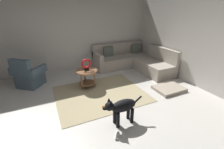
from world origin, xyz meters
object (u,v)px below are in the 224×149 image
Objects in this scene: side_table at (87,74)px; dog_toy_ball at (103,107)px; sectional_couch at (133,61)px; dog_bed_mat at (169,89)px; dog at (122,107)px; armchair at (29,76)px; dog_toy_rope at (117,135)px; torus_sculpture at (86,64)px.

side_table reaches higher than dog_toy_ball.
dog_bed_mat is at bearing -90.16° from sectional_couch.
sectional_couch is 2.66× the size of dog.
armchair reaches higher than dog.
armchair is 3.21m from dog_toy_rope.
torus_sculpture is at bearing -158.02° from sectional_couch.
dog is at bearing -161.00° from dog_bed_mat.
dog_toy_rope is (-0.06, -2.03, -0.39)m from side_table.
side_table is at bearing -158.02° from sectional_couch.
torus_sculpture is 0.38× the size of dog.
dog is at bearing 50.52° from dog_toy_rope.
side_table is 1.84× the size of torus_sculpture.
side_table is 3.10× the size of dog_toy_rope.
armchair is 1.72m from side_table.
armchair is 2.50m from dog_toy_ball.
sectional_couch is 2.24m from torus_sculpture.
side_table is 0.75× the size of dog_bed_mat.
torus_sculpture is 1.68× the size of dog_toy_rope.
dog is (-1.87, -0.64, 0.33)m from dog_bed_mat.
dog_toy_rope is at bearing -95.81° from dog_toy_ball.
armchair is 3.07m from dog.
sectional_couch is 2.25× the size of armchair.
sectional_couch reaches higher than side_table.
armchair is 5.16× the size of dog_toy_rope.
torus_sculpture reaches higher than dog_toy_rope.
side_table is at bearing 4.85° from dog.
dog_bed_mat is at bearing 23.65° from dog_toy_rope.
dog_toy_ball is (-2.01, -1.96, -0.25)m from sectional_couch.
sectional_couch reaches higher than dog_bed_mat.
dog reaches higher than dog_toy_rope.
dog_bed_mat is 0.94× the size of dog.
dog is at bearing -84.53° from torus_sculpture.
sectional_couch is 6.90× the size of torus_sculpture.
armchair reaches higher than dog_bed_mat.
dog_toy_rope is (-2.09, -0.92, -0.02)m from dog_bed_mat.
sectional_couch is at bearing 21.98° from side_table.
dog_toy_ball is (1.54, -1.95, -0.29)m from armchair.
sectional_couch is at bearing 40.00° from armchair.
dog_toy_ball is at bearing -11.85° from armchair.
sectional_couch is 3.55m from armchair.
armchair is at bearing 151.46° from dog_bed_mat.
dog reaches higher than dog_bed_mat.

